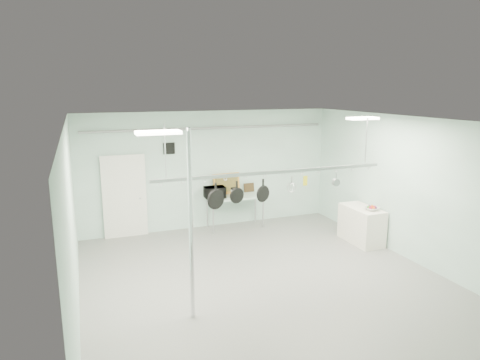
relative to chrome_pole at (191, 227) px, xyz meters
name	(u,v)px	position (x,y,z in m)	size (l,w,h in m)	color
floor	(270,286)	(1.70, 0.60, -1.60)	(8.00, 8.00, 0.00)	gray
ceiling	(272,122)	(1.70, 0.60, 1.59)	(7.00, 8.00, 0.02)	silver
back_wall	(210,170)	(1.70, 4.59, 0.00)	(7.00, 0.02, 3.20)	silver
right_wall	(417,191)	(5.19, 0.60, 0.00)	(0.02, 8.00, 3.20)	silver
door	(125,197)	(-0.60, 4.54, -0.55)	(1.10, 0.10, 2.20)	silver
wall_vent	(169,148)	(0.60, 4.57, 0.65)	(0.30, 0.04, 0.30)	black
conduit_pipe	(210,128)	(1.70, 4.50, 1.15)	(0.07, 0.07, 6.60)	gray
chrome_pole	(191,227)	(0.00, 0.00, 0.00)	(0.08, 0.08, 3.20)	silver
prep_table	(235,198)	(2.30, 4.20, -0.77)	(1.60, 0.70, 0.91)	#9DB9AD
side_cabinet	(361,225)	(4.85, 2.00, -1.15)	(0.60, 1.20, 0.90)	white
pot_rack	(274,171)	(1.90, 0.90, 0.63)	(4.80, 0.06, 1.00)	#B7B7BC
light_panel_left	(158,133)	(-0.50, -0.20, 1.56)	(0.65, 0.30, 0.05)	white
light_panel_right	(363,118)	(4.10, 1.20, 1.56)	(0.65, 0.30, 0.05)	white
microwave	(215,192)	(1.72, 4.20, -0.54)	(0.55, 0.37, 0.30)	black
coffee_canister	(234,193)	(2.24, 4.12, -0.59)	(0.18, 0.18, 0.21)	white
painting_large	(226,184)	(2.15, 4.50, -0.41)	(0.78, 0.05, 0.58)	#C37F34
painting_small	(249,187)	(2.83, 4.50, -0.57)	(0.30, 0.04, 0.25)	#342512
fruit_bowl	(372,209)	(4.92, 1.73, -0.66)	(0.33, 0.33, 0.08)	silver
skillet_left	(216,196)	(0.71, 0.90, 0.23)	(0.37, 0.06, 0.50)	black
skillet_mid	(237,192)	(1.13, 0.90, 0.27)	(0.30, 0.06, 0.44)	black
skillet_right	(263,190)	(1.67, 0.90, 0.26)	(0.33, 0.06, 0.45)	black
whisk	(292,185)	(2.29, 0.90, 0.31)	(0.19, 0.19, 0.35)	silver
grater	(305,181)	(2.59, 0.90, 0.38)	(0.09, 0.02, 0.22)	gold
saucepan	(336,179)	(3.31, 0.90, 0.35)	(0.15, 0.09, 0.27)	silver
fruit_cluster	(372,207)	(4.92, 1.73, -0.62)	(0.24, 0.24, 0.09)	#B21025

